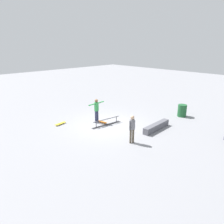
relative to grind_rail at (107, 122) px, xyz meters
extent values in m
plane|color=gray|center=(-0.02, -0.07, -0.18)|extent=(60.00, 60.00, 0.00)
cube|color=black|center=(0.00, 0.00, -0.18)|extent=(2.20, 0.48, 0.01)
cylinder|color=#47474C|center=(-0.81, 0.09, 0.02)|extent=(0.04, 0.04, 0.40)
cylinder|color=#47474C|center=(0.81, -0.09, 0.02)|extent=(0.04, 0.04, 0.40)
cylinder|color=#47474C|center=(0.00, 0.00, 0.22)|extent=(2.02, 0.27, 0.05)
cube|color=#595960|center=(-1.66, 2.71, 0.01)|extent=(2.39, 0.48, 0.39)
cylinder|color=#2D3351|center=(0.27, -0.76, 0.23)|extent=(0.13, 0.13, 0.83)
cylinder|color=#2D3351|center=(0.11, -0.77, 0.23)|extent=(0.13, 0.13, 0.83)
cube|color=#2D8C42|center=(0.19, -0.77, 0.94)|extent=(0.23, 0.20, 0.59)
sphere|color=brown|center=(0.19, -0.77, 1.34)|extent=(0.22, 0.22, 0.22)
cylinder|color=#2D8C42|center=(0.57, -0.74, 1.16)|extent=(0.55, 0.11, 0.08)
cylinder|color=#2D8C42|center=(-0.19, -0.79, 1.16)|extent=(0.55, 0.11, 0.08)
cube|color=orange|center=(-0.04, -0.53, -0.10)|extent=(0.28, 0.82, 0.02)
cylinder|color=white|center=(-0.18, -0.27, -0.16)|extent=(0.04, 0.06, 0.05)
cylinder|color=white|center=(0.05, -0.25, -0.16)|extent=(0.04, 0.06, 0.05)
cylinder|color=white|center=(-0.13, -0.81, -0.16)|extent=(0.04, 0.06, 0.05)
cylinder|color=white|center=(0.10, -0.79, -0.16)|extent=(0.04, 0.06, 0.05)
cylinder|color=brown|center=(0.75, 2.89, 0.20)|extent=(0.15, 0.15, 0.78)
cylinder|color=brown|center=(0.90, 2.84, 0.20)|extent=(0.15, 0.15, 0.78)
cube|color=slate|center=(0.82, 2.86, 0.87)|extent=(0.25, 0.24, 0.55)
sphere|color=tan|center=(0.82, 2.86, 1.25)|extent=(0.21, 0.21, 0.21)
cylinder|color=slate|center=(0.70, 2.91, 0.82)|extent=(0.09, 0.09, 0.52)
cylinder|color=slate|center=(0.95, 2.82, 0.82)|extent=(0.09, 0.09, 0.52)
cube|color=yellow|center=(2.12, -2.16, -0.10)|extent=(0.82, 0.32, 0.02)
cylinder|color=white|center=(1.87, -2.32, -0.16)|extent=(0.06, 0.04, 0.05)
cylinder|color=white|center=(1.84, -2.09, -0.16)|extent=(0.06, 0.04, 0.05)
cylinder|color=white|center=(2.41, -2.23, -0.16)|extent=(0.06, 0.04, 0.05)
cylinder|color=white|center=(2.37, -2.01, -0.16)|extent=(0.06, 0.04, 0.05)
cylinder|color=#1E592D|center=(-5.11, 2.52, 0.25)|extent=(0.62, 0.62, 0.87)
camera|label=1|loc=(8.85, 9.62, 4.88)|focal=34.44mm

